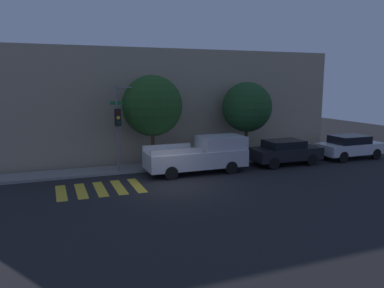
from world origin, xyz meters
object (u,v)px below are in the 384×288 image
(pickup_truck, at_px, (202,155))
(sedan_middle, at_px, (350,146))
(traffic_light_pole, at_px, (126,113))
(tree_near_corner, at_px, (152,106))
(sedan_near_corner, at_px, (285,152))
(tree_midblock, at_px, (247,107))

(pickup_truck, xyz_separation_m, sedan_middle, (10.32, 0.00, -0.18))
(traffic_light_pole, relative_size, sedan_middle, 1.11)
(traffic_light_pole, relative_size, tree_near_corner, 0.90)
(pickup_truck, relative_size, sedan_near_corner, 1.28)
(pickup_truck, distance_m, sedan_near_corner, 5.37)
(pickup_truck, height_order, sedan_near_corner, pickup_truck)
(pickup_truck, xyz_separation_m, tree_near_corner, (-2.23, 1.79, 2.60))
(sedan_near_corner, bearing_deg, pickup_truck, 180.00)
(traffic_light_pole, xyz_separation_m, sedan_near_corner, (9.15, -1.27, -2.46))
(traffic_light_pole, height_order, pickup_truck, traffic_light_pole)
(tree_near_corner, distance_m, tree_midblock, 5.98)
(tree_midblock, bearing_deg, sedan_near_corner, -47.95)
(pickup_truck, bearing_deg, tree_midblock, 25.53)
(tree_midblock, bearing_deg, pickup_truck, -154.47)
(traffic_light_pole, distance_m, sedan_middle, 14.37)
(tree_midblock, bearing_deg, traffic_light_pole, -176.03)
(sedan_middle, xyz_separation_m, tree_midblock, (-6.57, 1.79, 2.55))
(sedan_near_corner, xyz_separation_m, tree_midblock, (-1.61, 1.79, 2.56))
(sedan_near_corner, distance_m, sedan_middle, 4.96)
(sedan_near_corner, bearing_deg, tree_near_corner, 166.73)
(sedan_near_corner, height_order, tree_midblock, tree_midblock)
(traffic_light_pole, relative_size, sedan_near_corner, 1.11)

